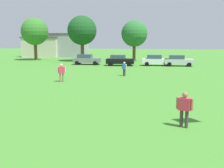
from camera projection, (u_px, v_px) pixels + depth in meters
ground_plane at (97, 73)px, 33.02m from camera, size 160.00×160.00×0.00m
adult_bystander at (185, 107)px, 12.77m from camera, size 0.76×0.52×1.72m
bystander_near_trees at (61, 71)px, 26.47m from camera, size 0.76×0.55×1.77m
bystander_midfield at (124, 68)px, 30.58m from camera, size 0.57×0.59×1.60m
parked_car_gray_0 at (87, 59)px, 44.06m from camera, size 4.30×2.02×1.68m
parked_car_black_1 at (120, 60)px, 42.32m from camera, size 4.30×2.02×1.68m
parked_car_white_2 at (156, 60)px, 42.28m from camera, size 4.30×2.02×1.68m
parked_car_silver_3 at (178, 60)px, 41.66m from camera, size 4.30×2.02×1.68m
tree_far_left at (35, 32)px, 52.55m from camera, size 5.22×5.22×8.14m
tree_center at (82, 31)px, 49.75m from camera, size 5.35×5.35×8.34m
tree_far_right at (134, 34)px, 49.71m from camera, size 4.79×4.79×7.47m
house_left at (45, 47)px, 64.13m from camera, size 8.42×8.50×4.59m
house_right at (60, 45)px, 63.58m from camera, size 12.73×6.41×5.37m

